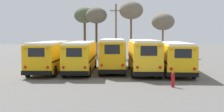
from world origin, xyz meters
The scene contains 13 objects.
ground_plane centered at (0.00, 0.00, 0.00)m, with size 160.00×160.00×0.00m, color #5B5956.
school_bus_0 centered at (-6.09, -0.08, 1.65)m, with size 2.77×10.33×2.99m.
school_bus_1 centered at (-3.05, -0.16, 1.64)m, with size 2.72×9.92×2.99m.
school_bus_2 centered at (0.00, 1.05, 1.77)m, with size 2.81×10.10×3.26m.
school_bus_3 centered at (3.05, -0.58, 1.74)m, with size 2.77×9.64×3.20m.
school_bus_4 centered at (6.09, -0.30, 1.61)m, with size 2.91×10.44×2.95m.
utility_pole centered at (0.01, 12.96, 4.27)m, with size 1.80×0.25×8.14m.
bare_tree_0 centered at (-5.58, 20.41, 6.94)m, with size 3.61×3.61×8.41m.
bare_tree_1 centered at (7.73, 20.07, 5.88)m, with size 3.85×3.85×7.36m.
bare_tree_2 centered at (-3.33, 18.05, 6.76)m, with size 3.48×3.48×8.16m.
bare_tree_3 centered at (2.31, 17.95, 7.59)m, with size 3.86×3.86×9.10m.
fence_line centered at (0.00, 7.91, 0.99)m, with size 20.25×0.06×1.42m.
fire_hydrant centered at (4.64, -8.06, 0.52)m, with size 0.24×0.24×1.03m.
Camera 1 is at (1.20, -27.75, 3.66)m, focal length 45.00 mm.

